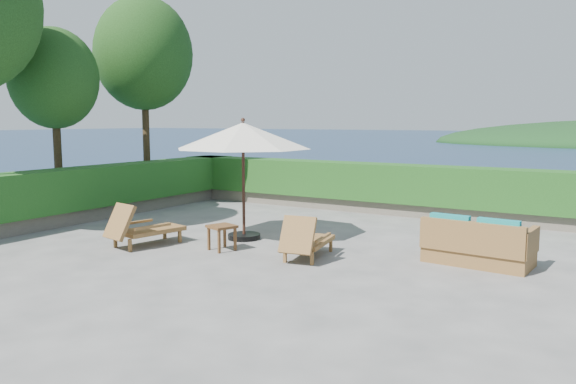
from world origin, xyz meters
The scene contains 13 objects.
ground centered at (0.00, 0.00, 0.00)m, with size 12.00×12.00×0.00m, color gray.
foundation centered at (0.00, 0.00, -1.55)m, with size 12.00×12.00×3.00m, color #4F483F.
planter_wall_far centered at (0.00, 5.60, 0.18)m, with size 12.00×0.60×0.36m, color gray.
planter_wall_left centered at (-5.60, 0.00, 0.18)m, with size 0.60×12.00×0.36m, color gray.
hedge_far centered at (0.00, 5.60, 0.85)m, with size 12.40×0.90×1.00m, color #144012.
hedge_left centered at (-5.60, 0.00, 0.85)m, with size 0.90×12.40×1.00m, color #144012.
tree_mid centered at (-6.40, 0.50, 3.55)m, with size 2.20×2.20×4.83m.
tree_far centered at (-6.00, 3.20, 4.40)m, with size 2.80×2.80×6.03m.
patio_umbrella centered at (-0.86, 0.89, 2.18)m, with size 3.80×3.80×2.57m.
lounge_left centered at (-2.21, -0.74, 0.38)m, with size 0.95×1.66×0.90m.
lounge_right centered at (1.13, 0.08, 0.35)m, with size 0.84×1.55×0.85m.
side_table centered at (-0.60, -0.20, 0.41)m, with size 0.60×0.60×0.50m.
wicker_loveseat centered at (3.90, 1.26, 0.35)m, with size 1.88×1.07×0.89m.
Camera 1 is at (6.06, -8.69, 2.52)m, focal length 35.00 mm.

